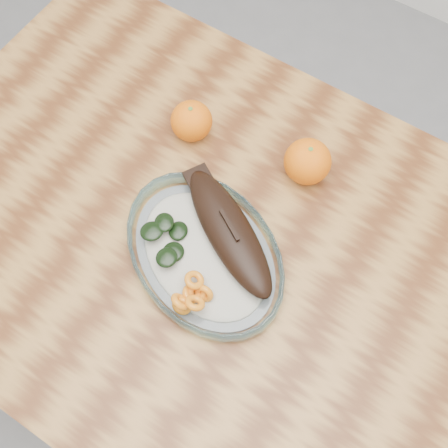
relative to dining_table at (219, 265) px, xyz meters
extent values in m
plane|color=slate|center=(0.00, 0.00, -0.65)|extent=(3.00, 3.00, 0.00)
cube|color=#592E15|center=(0.00, 0.00, 0.08)|extent=(1.20, 0.80, 0.04)
cylinder|color=brown|center=(-0.54, 0.34, -0.30)|extent=(0.06, 0.06, 0.71)
ellipsoid|color=white|center=(-0.01, -0.03, 0.10)|extent=(0.69, 0.60, 0.01)
torus|color=#8CC8D8|center=(-0.01, -0.03, 0.11)|extent=(0.74, 0.74, 0.03)
ellipsoid|color=silver|center=(-0.01, -0.03, 0.12)|extent=(0.61, 0.53, 0.02)
ellipsoid|color=black|center=(0.01, 0.02, 0.15)|extent=(0.26, 0.19, 0.04)
ellipsoid|color=black|center=(0.01, 0.02, 0.14)|extent=(0.22, 0.16, 0.02)
cube|color=black|center=(-0.09, 0.07, 0.15)|extent=(0.06, 0.06, 0.01)
cube|color=black|center=(0.01, 0.02, 0.17)|extent=(0.05, 0.04, 0.02)
torus|color=#D1580F|center=(0.02, -0.10, 0.14)|extent=(0.04, 0.04, 0.03)
torus|color=#D1580F|center=(0.01, -0.13, 0.14)|extent=(0.04, 0.03, 0.04)
torus|color=#D1580F|center=(0.02, -0.10, 0.14)|extent=(0.04, 0.04, 0.03)
torus|color=#D1580F|center=(0.03, -0.09, 0.14)|extent=(0.04, 0.02, 0.04)
torus|color=#D1580F|center=(0.01, -0.08, 0.15)|extent=(0.04, 0.05, 0.03)
torus|color=#D1580F|center=(0.03, -0.12, 0.15)|extent=(0.03, 0.03, 0.03)
torus|color=#D1580F|center=(0.01, -0.13, 0.15)|extent=(0.04, 0.03, 0.04)
ellipsoid|color=black|center=(-0.05, -0.06, 0.14)|extent=(0.04, 0.04, 0.01)
ellipsoid|color=black|center=(-0.06, -0.02, 0.14)|extent=(0.04, 0.04, 0.01)
ellipsoid|color=black|center=(-0.10, -0.05, 0.15)|extent=(0.05, 0.05, 0.01)
ellipsoid|color=black|center=(-0.05, -0.08, 0.15)|extent=(0.04, 0.04, 0.01)
ellipsoid|color=black|center=(-0.09, -0.03, 0.15)|extent=(0.05, 0.05, 0.01)
sphere|color=#EE4004|center=(-0.16, 0.16, 0.14)|extent=(0.08, 0.08, 0.08)
sphere|color=#EE4004|center=(0.05, 0.20, 0.14)|extent=(0.08, 0.08, 0.08)
camera|label=1|loc=(0.20, -0.30, 0.98)|focal=45.00mm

